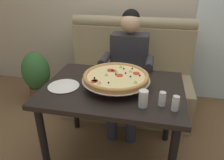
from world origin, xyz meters
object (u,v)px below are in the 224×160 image
object	(u,v)px
shaker_pepper_flakes	(175,104)
drinking_glass	(143,99)
potted_plant	(37,75)
plate_near_left	(64,85)
booth_bench	(128,80)
diner_main	(128,65)
shaker_parmesan	(162,100)
dining_table	(113,97)
pizza	(116,77)

from	to	relation	value
shaker_pepper_flakes	drinking_glass	distance (m)	0.21
drinking_glass	potted_plant	world-z (taller)	drinking_glass
shaker_pepper_flakes	plate_near_left	distance (m)	0.89
booth_bench	potted_plant	world-z (taller)	booth_bench
diner_main	potted_plant	xyz separation A→B (m)	(-1.25, 0.18, -0.32)
booth_bench	shaker_parmesan	bearing A→B (deg)	-70.19
diner_main	shaker_pepper_flakes	size ratio (longest dim) A/B	11.89
drinking_glass	plate_near_left	bearing A→B (deg)	166.50
drinking_glass	dining_table	bearing A→B (deg)	137.45
booth_bench	shaker_parmesan	distance (m)	1.21
diner_main	drinking_glass	world-z (taller)	diner_main
booth_bench	pizza	bearing A→B (deg)	-88.61
plate_near_left	shaker_parmesan	bearing A→B (deg)	-8.34
pizza	plate_near_left	distance (m)	0.44
pizza	shaker_pepper_flakes	world-z (taller)	pizza
booth_bench	drinking_glass	bearing A→B (deg)	-76.91
dining_table	drinking_glass	bearing A→B (deg)	-42.55
pizza	shaker_parmesan	bearing A→B (deg)	-29.44
diner_main	pizza	xyz separation A→B (m)	(-0.01, -0.60, 0.13)
shaker_pepper_flakes	potted_plant	distance (m)	2.02
dining_table	plate_near_left	world-z (taller)	plate_near_left
shaker_parmesan	shaker_pepper_flakes	world-z (taller)	shaker_pepper_flakes
potted_plant	shaker_parmesan	bearing A→B (deg)	-31.75
diner_main	pizza	distance (m)	0.62
dining_table	shaker_parmesan	bearing A→B (deg)	-26.83
plate_near_left	drinking_glass	world-z (taller)	drinking_glass
pizza	plate_near_left	xyz separation A→B (m)	(-0.42, -0.09, -0.08)
potted_plant	diner_main	bearing A→B (deg)	-8.23
booth_bench	plate_near_left	xyz separation A→B (m)	(-0.40, -0.96, 0.37)
drinking_glass	shaker_parmesan	bearing A→B (deg)	18.53
shaker_parmesan	potted_plant	world-z (taller)	shaker_parmesan
shaker_pepper_flakes	drinking_glass	size ratio (longest dim) A/B	0.88
shaker_pepper_flakes	shaker_parmesan	bearing A→B (deg)	152.53
shaker_pepper_flakes	plate_near_left	world-z (taller)	shaker_pepper_flakes
pizza	shaker_parmesan	xyz separation A→B (m)	(0.37, -0.21, -0.04)
dining_table	drinking_glass	size ratio (longest dim) A/B	9.27
dining_table	potted_plant	bearing A→B (deg)	146.77
shaker_parmesan	shaker_pepper_flakes	size ratio (longest dim) A/B	0.95
plate_near_left	shaker_pepper_flakes	bearing A→B (deg)	-10.41
dining_table	pizza	bearing A→B (deg)	27.25
pizza	potted_plant	size ratio (longest dim) A/B	0.78
booth_bench	diner_main	xyz separation A→B (m)	(0.03, -0.27, 0.31)
pizza	plate_near_left	world-z (taller)	pizza
dining_table	shaker_parmesan	size ratio (longest dim) A/B	11.09
shaker_pepper_flakes	drinking_glass	xyz separation A→B (m)	(-0.21, 0.00, 0.01)
booth_bench	shaker_pepper_flakes	xyz separation A→B (m)	(0.47, -1.12, 0.40)
shaker_parmesan	drinking_glass	size ratio (longest dim) A/B	0.84
dining_table	potted_plant	distance (m)	1.47
shaker_pepper_flakes	potted_plant	size ratio (longest dim) A/B	0.15
potted_plant	plate_near_left	bearing A→B (deg)	-47.03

